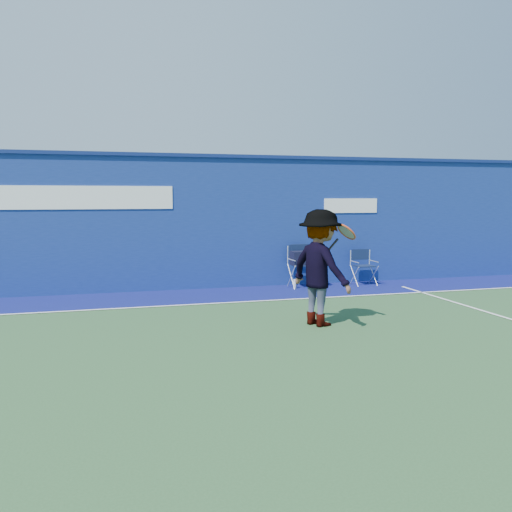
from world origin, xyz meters
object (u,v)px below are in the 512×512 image
object	(u,v)px
directors_chair_right	(364,274)
tennis_player	(320,268)
water_bottle	(295,284)
directors_chair_left	(303,269)

from	to	relation	value
directors_chair_right	tennis_player	xyz separation A→B (m)	(-2.57, -3.53, 0.69)
water_bottle	tennis_player	world-z (taller)	tennis_player
directors_chair_left	water_bottle	xyz separation A→B (m)	(-0.25, -0.13, -0.31)
directors_chair_right	tennis_player	distance (m)	4.43
tennis_player	directors_chair_left	bearing A→B (deg)	73.85
directors_chair_right	water_bottle	world-z (taller)	directors_chair_right
directors_chair_left	directors_chair_right	xyz separation A→B (m)	(1.54, -0.05, -0.16)
directors_chair_right	directors_chair_left	bearing A→B (deg)	178.14
water_bottle	tennis_player	bearing A→B (deg)	-102.89
directors_chair_right	tennis_player	bearing A→B (deg)	-126.07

